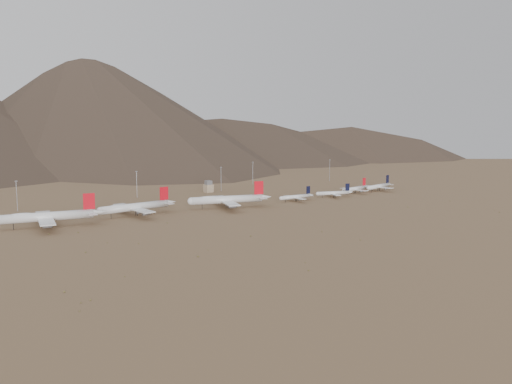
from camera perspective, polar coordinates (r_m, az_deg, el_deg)
ground at (r=470.71m, az=-0.63°, el=-1.99°), size 3000.00×3000.00×0.00m
mountain_ridge at (r=1311.74m, az=-23.65°, el=10.35°), size 4400.00×1000.00×300.00m
widebody_west at (r=433.37m, az=-20.13°, el=-2.31°), size 76.16×59.60×22.85m
widebody_centre at (r=462.30m, az=-11.99°, el=-1.45°), size 70.09×54.15×20.83m
widebody_east at (r=487.84m, az=-2.87°, el=-0.74°), size 72.64×57.57×22.21m
narrowbody_a at (r=526.83m, az=4.05°, el=-0.47°), size 39.39×28.15×12.99m
narrowbody_b at (r=555.00m, az=7.82°, el=-0.10°), size 37.72×28.07×12.90m
narrowbody_c at (r=585.76m, az=9.89°, el=0.33°), size 43.24×31.59×14.39m
narrowbody_d at (r=608.20m, az=12.21°, el=0.58°), size 45.55×33.40×15.22m
control_tower at (r=586.31m, az=-4.78°, el=0.49°), size 8.00×8.00×12.00m
mast_far_west at (r=510.21m, az=-22.81°, el=-0.23°), size 2.00×0.60×25.70m
mast_west at (r=558.04m, az=-11.84°, el=0.89°), size 2.00×0.60×25.70m
mast_centre at (r=588.81m, az=-3.52°, el=1.41°), size 2.00×0.60×25.70m
mast_east at (r=647.43m, az=-0.33°, el=2.03°), size 2.00×0.60×25.70m
mast_far_east at (r=683.88m, az=7.38°, el=2.28°), size 2.00×0.60×25.70m
desert_scrub at (r=379.77m, az=2.95°, el=-4.39°), size 431.83×179.77×0.84m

